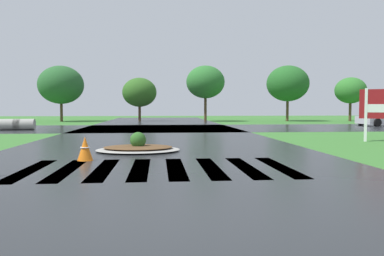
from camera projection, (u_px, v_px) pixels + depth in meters
The scene contains 9 objects.
ground_plane at pixel (157, 237), 4.68m from camera, with size 120.00×120.00×0.10m, color #38722D.
asphalt_roadway at pixel (158, 147), 14.62m from camera, with size 11.20×80.00×0.01m, color #232628.
asphalt_cross_road at pixel (158, 128), 27.57m from camera, with size 90.00×10.08×0.01m, color #232628.
crosswalk_stripes at pixel (158, 168), 9.57m from camera, with size 6.75×3.49×0.01m.
median_island at pixel (138, 148), 13.26m from camera, with size 2.93×2.26×0.68m.
car_white_sedan at pixel (383, 118), 31.13m from camera, with size 4.24×2.61×1.32m.
drainage_pipe_stack at pixel (17, 125), 25.32m from camera, with size 2.23×0.89×0.75m.
traffic_cone at pixel (85, 149), 10.96m from camera, with size 0.45×0.45×0.70m.
background_treeline at pixel (191, 86), 40.35m from camera, with size 34.91×5.71×6.01m.
Camera 1 is at (0.02, -4.61, 1.57)m, focal length 35.41 mm.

